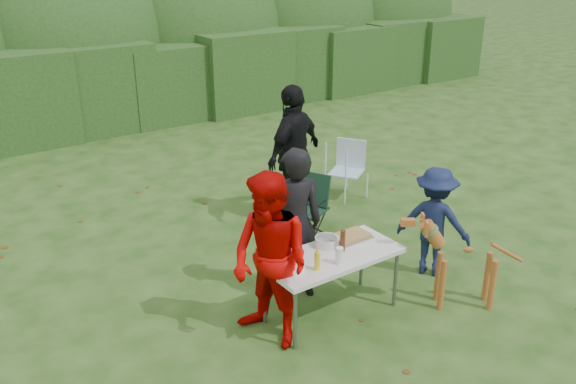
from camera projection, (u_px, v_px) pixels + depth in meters
ground at (341, 295)px, 7.03m from camera, size 80.00×80.00×0.00m
hedge_row at (99, 92)px, 12.76m from camera, size 22.00×1.40×1.70m
shrub_backdrop at (71, 46)px, 13.69m from camera, size 20.00×2.60×3.20m
folding_table at (332, 259)px, 6.43m from camera, size 1.50×0.70×0.74m
person_cook at (294, 224)px, 6.73m from camera, size 0.76×0.64×1.79m
person_red_jacket at (270, 262)px, 5.93m from camera, size 0.86×1.01×1.81m
person_black_puffy at (294, 154)px, 8.62m from camera, size 1.27×0.88×1.99m
child at (434, 222)px, 7.28m from camera, size 0.90×1.02×1.37m
dog at (467, 263)px, 6.67m from camera, size 1.15×0.99×1.05m
camping_chair at (308, 207)px, 8.30m from camera, size 0.72×0.72×0.86m
lawn_chair at (346, 170)px, 9.58m from camera, size 0.74×0.74×0.91m
food_tray at (351, 238)px, 6.73m from camera, size 0.45×0.30×0.02m
focaccia_bread at (351, 236)px, 6.72m from camera, size 0.40×0.26×0.04m
mustard_bottle at (317, 261)px, 6.07m from camera, size 0.06×0.06×0.20m
ketchup_bottle at (299, 257)px, 6.13m from camera, size 0.06×0.06×0.22m
beer_bottle at (343, 241)px, 6.43m from camera, size 0.06×0.06×0.24m
paper_towel_roll at (279, 251)px, 6.19m from camera, size 0.12×0.12×0.26m
cup_stack at (339, 256)px, 6.19m from camera, size 0.08×0.08×0.18m
pasta_bowl at (327, 241)px, 6.57m from camera, size 0.26×0.26×0.10m
plate_stack at (293, 268)px, 6.09m from camera, size 0.24×0.24×0.05m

